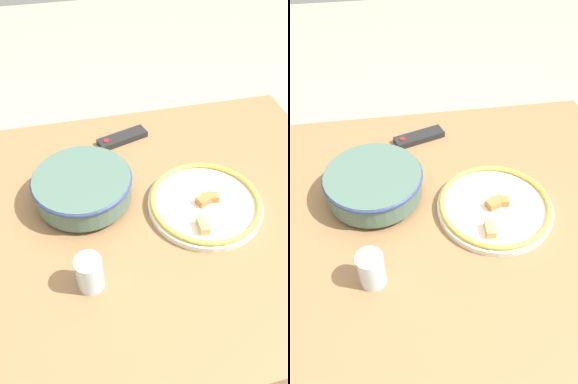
{
  "view_description": "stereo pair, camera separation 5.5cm",
  "coord_description": "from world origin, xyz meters",
  "views": [
    {
      "loc": [
        -0.21,
        -0.66,
        1.54
      ],
      "look_at": [
        -0.05,
        0.04,
        0.81
      ],
      "focal_mm": 35.0,
      "sensor_mm": 36.0,
      "label": 1
    },
    {
      "loc": [
        -0.16,
        -0.67,
        1.54
      ],
      "look_at": [
        -0.05,
        0.04,
        0.81
      ],
      "focal_mm": 35.0,
      "sensor_mm": 36.0,
      "label": 2
    }
  ],
  "objects": [
    {
      "name": "noodle_bowl",
      "position": [
        -0.21,
        0.09,
        0.82
      ],
      "size": [
        0.27,
        0.27,
        0.09
      ],
      "color": "#4C6B5B",
      "rests_on": "dining_table"
    },
    {
      "name": "ground_plane",
      "position": [
        0.0,
        0.0,
        0.0
      ],
      "size": [
        8.0,
        8.0,
        0.0
      ],
      "primitive_type": "plane",
      "color": "#B7A88E"
    },
    {
      "name": "food_plate",
      "position": [
        0.11,
        -0.02,
        0.78
      ],
      "size": [
        0.32,
        0.32,
        0.04
      ],
      "color": "silver",
      "rests_on": "dining_table"
    },
    {
      "name": "dining_table",
      "position": [
        0.0,
        0.0,
        0.67
      ],
      "size": [
        1.11,
        0.96,
        0.76
      ],
      "color": "olive",
      "rests_on": "ground_plane"
    },
    {
      "name": "tv_remote",
      "position": [
        -0.06,
        0.33,
        0.77
      ],
      "size": [
        0.17,
        0.1,
        0.02
      ],
      "rotation": [
        0.0,
        0.0,
        1.87
      ],
      "color": "black",
      "rests_on": "dining_table"
    },
    {
      "name": "drinking_glass",
      "position": [
        -0.23,
        -0.19,
        0.81
      ],
      "size": [
        0.06,
        0.06,
        0.09
      ],
      "color": "silver",
      "rests_on": "dining_table"
    }
  ]
}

